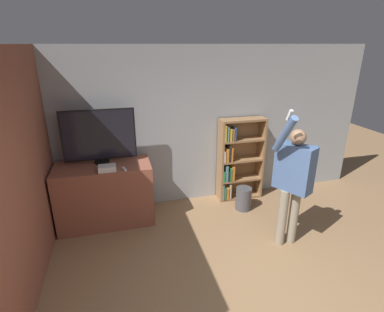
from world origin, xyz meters
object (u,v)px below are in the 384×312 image
(waste_bin, at_px, (244,199))
(television, at_px, (99,136))
(game_console, at_px, (107,168))
(person, at_px, (293,177))
(bookshelf, at_px, (236,160))

(waste_bin, bearing_deg, television, 172.12)
(television, height_order, game_console, television)
(television, distance_m, game_console, 0.53)
(person, height_order, waste_bin, person)
(bookshelf, bearing_deg, television, -176.62)
(television, relative_size, waste_bin, 2.70)
(game_console, bearing_deg, bookshelf, 12.23)
(game_console, bearing_deg, television, 102.95)
(television, height_order, bookshelf, television)
(waste_bin, bearing_deg, game_console, -179.22)
(game_console, relative_size, waste_bin, 0.63)
(person, bearing_deg, television, -146.71)
(game_console, xyz_separation_m, person, (2.40, -1.00, 0.02))
(waste_bin, bearing_deg, bookshelf, 87.33)
(bookshelf, relative_size, person, 0.75)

